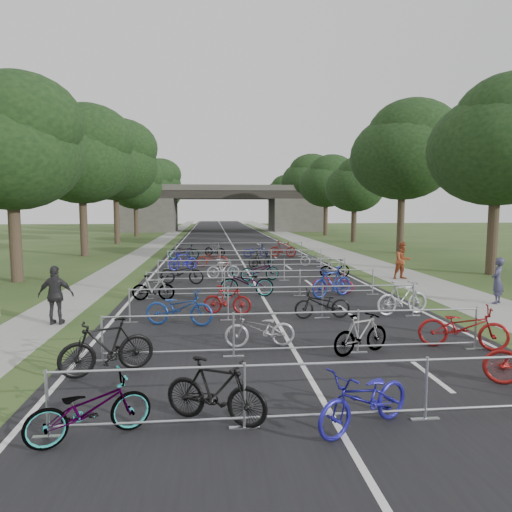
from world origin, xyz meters
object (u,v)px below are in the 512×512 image
(bike_2, at_px, (365,399))
(pedestrian_a, at_px, (497,281))
(overpass_bridge, at_px, (224,208))
(pedestrian_b, at_px, (403,261))
(pedestrian_c, at_px, (56,295))
(bike_1, at_px, (216,391))
(bike_0, at_px, (89,409))

(bike_2, height_order, pedestrian_a, pedestrian_a)
(overpass_bridge, relative_size, pedestrian_b, 16.57)
(bike_2, xyz_separation_m, pedestrian_c, (-7.20, 7.46, 0.39))
(overpass_bridge, distance_m, pedestrian_a, 56.93)
(bike_1, distance_m, pedestrian_c, 8.49)
(pedestrian_b, bearing_deg, bike_2, -127.84)
(bike_1, xyz_separation_m, pedestrian_c, (-4.80, 6.99, 0.36))
(bike_0, xyz_separation_m, bike_1, (1.94, 0.36, 0.05))
(bike_2, bearing_deg, bike_1, -129.85)
(overpass_bridge, relative_size, bike_2, 15.74)
(overpass_bridge, xyz_separation_m, bike_0, (-3.93, -65.13, -3.04))
(bike_1, xyz_separation_m, pedestrian_a, (10.58, 8.56, 0.32))
(bike_1, xyz_separation_m, pedestrian_b, (9.54, 14.66, 0.39))
(bike_2, bearing_deg, pedestrian_b, 126.14)
(bike_0, bearing_deg, bike_2, -115.61)
(bike_1, height_order, pedestrian_c, pedestrian_c)
(pedestrian_a, bearing_deg, bike_2, 5.06)
(bike_2, relative_size, pedestrian_b, 1.05)
(overpass_bridge, bearing_deg, pedestrian_c, -96.71)
(overpass_bridge, relative_size, pedestrian_a, 17.83)
(pedestrian_b, bearing_deg, overpass_bridge, 85.99)
(bike_0, bearing_deg, pedestrian_c, -2.70)
(bike_0, relative_size, bike_1, 1.03)
(bike_1, relative_size, bike_2, 0.93)
(overpass_bridge, distance_m, bike_2, 65.32)
(bike_2, bearing_deg, overpass_bridge, 151.76)
(bike_1, bearing_deg, pedestrian_b, -7.14)
(overpass_bridge, height_order, pedestrian_b, overpass_bridge)
(overpass_bridge, height_order, pedestrian_c, overpass_bridge)
(bike_2, bearing_deg, pedestrian_c, -164.63)
(pedestrian_c, bearing_deg, pedestrian_a, -172.57)
(bike_1, bearing_deg, pedestrian_c, 60.42)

